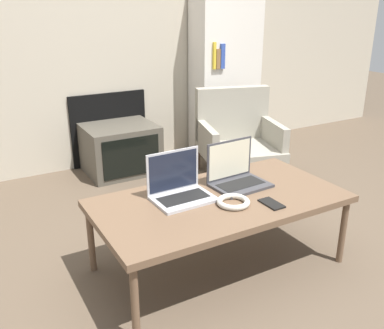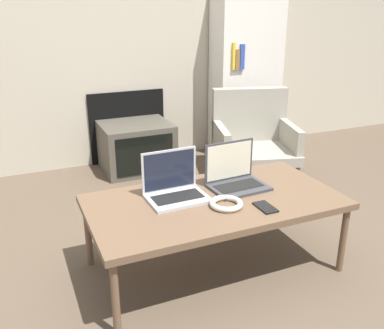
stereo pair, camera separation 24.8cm
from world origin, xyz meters
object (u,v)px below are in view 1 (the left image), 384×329
at_px(laptop_right, 236,175).
at_px(headphones, 233,202).
at_px(phone, 272,204).
at_px(tv, 120,149).
at_px(armchair, 237,133).
at_px(laptop_left, 179,188).

bearing_deg(laptop_right, headphones, -131.46).
height_order(phone, tv, phone).
xyz_separation_m(laptop_right, phone, (0.01, -0.31, -0.05)).
relative_size(laptop_right, headphones, 1.88).
distance_m(laptop_right, headphones, 0.27).
relative_size(laptop_right, tv, 0.54).
bearing_deg(armchair, laptop_right, -109.52).
xyz_separation_m(laptop_left, phone, (0.37, -0.31, -0.05)).
height_order(laptop_left, armchair, armchair).
xyz_separation_m(headphones, armchair, (0.95, 1.31, -0.10)).
relative_size(laptop_left, phone, 2.31).
height_order(tv, armchair, armchair).
relative_size(laptop_left, headphones, 1.84).
bearing_deg(armchair, phone, -102.91).
height_order(laptop_left, laptop_right, same).
bearing_deg(phone, laptop_right, 91.11).
bearing_deg(armchair, headphones, -109.91).
bearing_deg(laptop_right, phone, -92.30).
height_order(laptop_right, phone, laptop_right).
bearing_deg(phone, armchair, 60.94).
bearing_deg(headphones, phone, -29.39).
xyz_separation_m(laptop_right, armchair, (0.79, 1.10, -0.14)).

